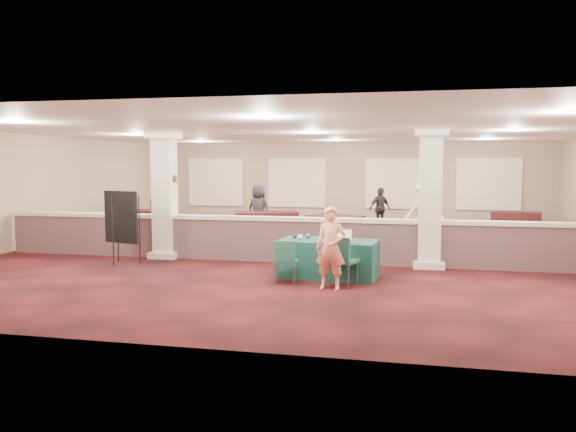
% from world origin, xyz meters
% --- Properties ---
extents(ground, '(16.00, 16.00, 0.00)m').
position_xyz_m(ground, '(0.00, 0.00, 0.00)').
color(ground, '#4A1212').
rests_on(ground, ground).
extents(wall_back, '(16.00, 0.04, 3.20)m').
position_xyz_m(wall_back, '(0.00, 8.00, 1.60)').
color(wall_back, gray).
rests_on(wall_back, ground).
extents(wall_front, '(16.00, 0.04, 3.20)m').
position_xyz_m(wall_front, '(0.00, -8.00, 1.60)').
color(wall_front, gray).
rests_on(wall_front, ground).
extents(wall_left, '(0.04, 16.00, 3.20)m').
position_xyz_m(wall_left, '(-8.00, 0.00, 1.60)').
color(wall_left, gray).
rests_on(wall_left, ground).
extents(ceiling, '(16.00, 16.00, 0.02)m').
position_xyz_m(ceiling, '(0.00, 0.00, 3.20)').
color(ceiling, white).
rests_on(ceiling, wall_back).
extents(partition_wall, '(15.60, 0.28, 1.10)m').
position_xyz_m(partition_wall, '(0.00, -1.50, 0.57)').
color(partition_wall, brown).
rests_on(partition_wall, ground).
extents(column_left, '(0.72, 0.72, 3.20)m').
position_xyz_m(column_left, '(-3.50, -1.50, 1.64)').
color(column_left, silver).
rests_on(column_left, ground).
extents(column_right, '(0.72, 0.72, 3.20)m').
position_xyz_m(column_right, '(3.00, -1.50, 1.64)').
color(column_right, silver).
rests_on(column_right, ground).
extents(sconce_left, '(0.12, 0.12, 0.18)m').
position_xyz_m(sconce_left, '(-3.78, -1.50, 2.00)').
color(sconce_left, brown).
rests_on(sconce_left, column_left).
extents(sconce_right, '(0.12, 0.12, 0.18)m').
position_xyz_m(sconce_right, '(-3.22, -1.50, 2.00)').
color(sconce_right, brown).
rests_on(sconce_right, column_left).
extents(near_table, '(2.13, 1.23, 0.78)m').
position_xyz_m(near_table, '(0.89, -3.07, 0.39)').
color(near_table, '#0F382D').
rests_on(near_table, ground).
extents(conf_chair_main, '(0.62, 0.62, 0.97)m').
position_xyz_m(conf_chair_main, '(1.28, -3.90, 0.57)').
color(conf_chair_main, '#1F5C51').
rests_on(conf_chair_main, ground).
extents(conf_chair_side, '(0.48, 0.48, 0.87)m').
position_xyz_m(conf_chair_side, '(0.16, -3.95, 0.52)').
color(conf_chair_side, '#1F5C51').
rests_on(conf_chair_side, ground).
extents(easel_board, '(0.99, 0.61, 1.74)m').
position_xyz_m(easel_board, '(-4.08, -2.66, 1.11)').
color(easel_board, black).
rests_on(easel_board, ground).
extents(woman, '(0.58, 0.40, 1.57)m').
position_xyz_m(woman, '(1.10, -4.20, 0.79)').
color(woman, '#FF926E').
rests_on(woman, ground).
extents(far_table_front_left, '(1.84, 1.24, 0.68)m').
position_xyz_m(far_table_front_left, '(-2.50, 2.86, 0.34)').
color(far_table_front_left, black).
rests_on(far_table_front_left, ground).
extents(far_table_front_center, '(2.23, 1.60, 0.82)m').
position_xyz_m(far_table_front_center, '(-2.00, 3.00, 0.41)').
color(far_table_front_center, black).
rests_on(far_table_front_center, ground).
extents(far_table_front_right, '(1.85, 1.04, 0.72)m').
position_xyz_m(far_table_front_right, '(5.96, 0.30, 0.36)').
color(far_table_front_right, black).
rests_on(far_table_front_right, ground).
extents(far_table_back_left, '(2.07, 1.26, 0.79)m').
position_xyz_m(far_table_back_left, '(-6.50, 3.20, 0.39)').
color(far_table_back_left, black).
rests_on(far_table_back_left, ground).
extents(far_table_back_center, '(1.92, 1.35, 0.71)m').
position_xyz_m(far_table_back_center, '(0.21, 3.40, 0.35)').
color(far_table_back_center, black).
rests_on(far_table_back_center, ground).
extents(far_table_back_right, '(1.78, 1.19, 0.66)m').
position_xyz_m(far_table_back_right, '(6.28, 6.50, 0.33)').
color(far_table_back_right, black).
rests_on(far_table_back_right, ground).
extents(attendee_a, '(0.94, 0.90, 1.75)m').
position_xyz_m(attendee_a, '(-5.25, 1.94, 0.87)').
color(attendee_a, black).
rests_on(attendee_a, ground).
extents(attendee_b, '(1.30, 0.80, 1.89)m').
position_xyz_m(attendee_b, '(3.00, 2.61, 0.95)').
color(attendee_b, silver).
rests_on(attendee_b, ground).
extents(attendee_c, '(0.95, 0.90, 1.51)m').
position_xyz_m(attendee_c, '(1.50, 6.00, 0.76)').
color(attendee_c, black).
rests_on(attendee_c, ground).
extents(attendee_d, '(0.91, 0.62, 1.68)m').
position_xyz_m(attendee_d, '(-2.41, 3.50, 0.84)').
color(attendee_d, black).
rests_on(attendee_d, ground).
extents(laptop_base, '(0.38, 0.28, 0.02)m').
position_xyz_m(laptop_base, '(1.20, -3.16, 0.79)').
color(laptop_base, '#B8B9BD').
rests_on(laptop_base, near_table).
extents(laptop_screen, '(0.35, 0.05, 0.24)m').
position_xyz_m(laptop_screen, '(1.22, -3.04, 0.92)').
color(laptop_screen, '#B8B9BD').
rests_on(laptop_screen, near_table).
extents(screen_glow, '(0.32, 0.04, 0.20)m').
position_xyz_m(screen_glow, '(1.21, -3.05, 0.90)').
color(screen_glow, silver).
rests_on(screen_glow, near_table).
extents(knitting, '(0.46, 0.37, 0.03)m').
position_xyz_m(knitting, '(0.91, -3.35, 0.80)').
color(knitting, '#BE5B1E').
rests_on(knitting, near_table).
extents(yarn_cream, '(0.12, 0.12, 0.12)m').
position_xyz_m(yarn_cream, '(0.29, -3.12, 0.84)').
color(yarn_cream, beige).
rests_on(yarn_cream, near_table).
extents(yarn_red, '(0.11, 0.11, 0.11)m').
position_xyz_m(yarn_red, '(0.15, -2.94, 0.83)').
color(yarn_red, '#5F1313').
rests_on(yarn_red, near_table).
extents(yarn_grey, '(0.11, 0.11, 0.11)m').
position_xyz_m(yarn_grey, '(0.42, -2.89, 0.84)').
color(yarn_grey, '#54545A').
rests_on(yarn_grey, near_table).
extents(scissors, '(0.13, 0.05, 0.01)m').
position_xyz_m(scissors, '(1.55, -3.45, 0.79)').
color(scissors, '#B51913').
rests_on(scissors, near_table).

